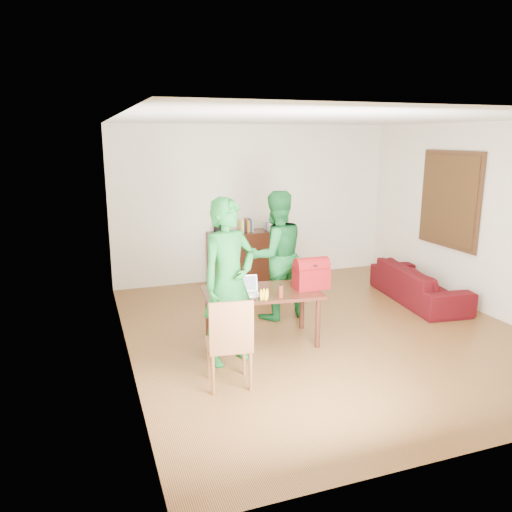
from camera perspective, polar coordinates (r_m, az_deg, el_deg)
name	(u,v)px	position (r m, az deg, el deg)	size (l,w,h in m)	color
room	(323,231)	(6.46, 7.66, 2.80)	(5.20, 5.70, 2.90)	#482512
table	(261,297)	(6.12, 0.63, -4.69)	(1.50, 0.96, 0.66)	black
chair	(229,360)	(5.19, -3.07, -11.76)	(0.49, 0.47, 0.96)	brown
person_near	(229,282)	(5.51, -3.12, -2.97)	(0.68, 0.45, 1.87)	#145C21
person_far	(276,255)	(6.90, 2.27, 0.07)	(0.87, 0.68, 1.79)	#166629
laptop	(247,292)	(5.93, -1.04, -4.09)	(0.32, 0.25, 0.21)	white
bananas	(264,298)	(5.74, 0.94, -4.86)	(0.14, 0.09, 0.05)	gold
bottle	(281,291)	(5.83, 2.84, -3.99)	(0.06, 0.06, 0.17)	maroon
red_bag	(311,276)	(6.20, 6.33, -2.32)	(0.42, 0.24, 0.31)	maroon
sofa	(419,284)	(8.14, 18.09, -3.03)	(1.87, 0.73, 0.55)	#3F0B08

